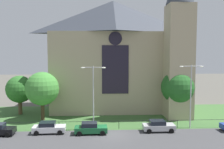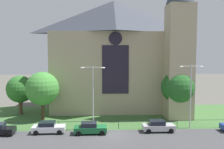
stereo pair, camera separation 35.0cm
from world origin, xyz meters
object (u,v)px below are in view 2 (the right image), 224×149
(church_building, at_px, (118,54))
(tree_right_near, at_px, (178,88))
(parked_car_green, at_px, (90,128))
(streetlamp_near, at_px, (93,90))
(streetlamp_far, at_px, (191,89))
(parked_car_silver, at_px, (158,126))
(parked_car_white, at_px, (48,127))
(tree_left_far, at_px, (20,89))
(tree_left_near, at_px, (42,89))

(church_building, bearing_deg, tree_right_near, -40.96)
(parked_car_green, bearing_deg, church_building, 71.62)
(streetlamp_near, bearing_deg, tree_right_near, 21.58)
(tree_right_near, distance_m, streetlamp_far, 5.30)
(church_building, height_order, parked_car_silver, church_building)
(parked_car_white, bearing_deg, streetlamp_far, 2.26)
(streetlamp_near, xyz_separation_m, parked_car_green, (-0.35, -1.85, -4.77))
(tree_right_near, bearing_deg, parked_car_white, -161.01)
(tree_right_near, height_order, streetlamp_far, streetlamp_far)
(tree_left_far, bearing_deg, parked_car_green, -42.40)
(tree_left_far, distance_m, parked_car_silver, 24.10)
(tree_left_far, xyz_separation_m, parked_car_green, (12.28, -11.21, -3.53))
(tree_right_near, relative_size, streetlamp_far, 0.87)
(church_building, relative_size, tree_right_near, 3.39)
(streetlamp_far, xyz_separation_m, parked_car_green, (-13.81, -1.85, -4.83))
(tree_left_near, distance_m, streetlamp_near, 9.69)
(streetlamp_far, bearing_deg, tree_left_near, 165.82)
(tree_left_near, bearing_deg, parked_car_white, -71.90)
(church_building, relative_size, parked_car_white, 6.12)
(church_building, distance_m, tree_left_far, 18.31)
(church_building, relative_size, streetlamp_near, 2.98)
(tree_right_near, height_order, tree_left_far, tree_right_near)
(church_building, xyz_separation_m, parked_car_silver, (4.41, -14.45, -9.53))
(tree_left_near, xyz_separation_m, parked_car_white, (2.20, -6.74, -4.17))
(tree_left_far, distance_m, streetlamp_near, 15.77)
(tree_left_near, bearing_deg, tree_right_near, -0.45)
(parked_car_white, xyz_separation_m, parked_car_silver, (14.48, -0.03, 0.00))
(streetlamp_near, height_order, parked_car_silver, streetlamp_near)
(church_building, height_order, parked_car_white, church_building)
(tree_left_far, bearing_deg, streetlamp_far, -19.75)
(tree_left_far, relative_size, parked_car_green, 1.56)
(tree_right_near, height_order, parked_car_white, tree_right_near)
(church_building, distance_m, parked_car_white, 20.00)
(tree_left_far, distance_m, parked_car_green, 17.00)
(tree_left_near, bearing_deg, streetlamp_far, -14.18)
(streetlamp_far, relative_size, parked_car_white, 2.08)
(parked_car_green, bearing_deg, tree_left_near, 135.28)
(tree_left_far, height_order, parked_car_green, tree_left_far)
(streetlamp_near, relative_size, streetlamp_far, 0.99)
(church_building, bearing_deg, tree_left_far, -167.54)
(parked_car_silver, bearing_deg, tree_left_far, 153.33)
(streetlamp_far, xyz_separation_m, parked_car_silver, (-4.79, -1.35, -4.83))
(parked_car_green, bearing_deg, streetlamp_near, 78.13)
(church_building, xyz_separation_m, parked_car_green, (-4.61, -14.95, -9.53))
(streetlamp_near, xyz_separation_m, streetlamp_far, (13.46, 0.00, 0.06))
(tree_left_far, bearing_deg, tree_right_near, -9.00)
(streetlamp_near, height_order, parked_car_green, streetlamp_near)
(streetlamp_far, bearing_deg, parked_car_green, -172.39)
(parked_car_green, bearing_deg, tree_right_near, 26.28)
(parked_car_green, relative_size, parked_car_silver, 1.01)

